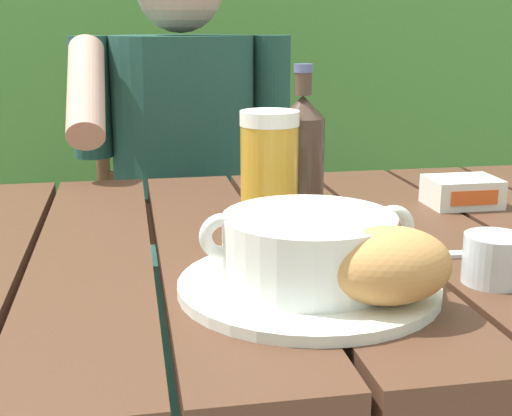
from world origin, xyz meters
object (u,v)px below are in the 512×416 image
object	(u,v)px
person_eating	(184,168)
bread_roll	(388,265)
chair_near_diner	(182,246)
soup_bowl	(309,247)
water_glass_small	(494,259)
table_knife	(394,256)
butter_tub	(462,192)
beer_glass	(269,170)
serving_plate	(308,286)
beer_bottle	(302,156)

from	to	relation	value
person_eating	bread_roll	xyz separation A→B (m)	(0.13, -0.92, 0.08)
chair_near_diner	bread_roll	bearing A→B (deg)	-83.64
soup_bowl	water_glass_small	size ratio (longest dim) A/B	3.40
water_glass_small	table_knife	distance (m)	0.13
chair_near_diner	water_glass_small	bearing A→B (deg)	-75.55
soup_bowl	butter_tub	world-z (taller)	soup_bowl
person_eating	beer_glass	xyz separation A→B (m)	(0.07, -0.60, 0.11)
serving_plate	beer_glass	xyz separation A→B (m)	(0.01, 0.25, 0.08)
chair_near_diner	beer_bottle	distance (m)	0.86
bread_roll	beer_bottle	xyz separation A→B (m)	(0.00, 0.36, 0.05)
bread_roll	water_glass_small	xyz separation A→B (m)	(0.15, 0.06, -0.02)
chair_near_diner	bread_roll	distance (m)	1.18
beer_glass	bread_roll	bearing A→B (deg)	-80.17
chair_near_diner	butter_tub	size ratio (longest dim) A/B	8.64
water_glass_small	table_knife	world-z (taller)	water_glass_small
chair_near_diner	soup_bowl	world-z (taller)	chair_near_diner
serving_plate	bread_roll	world-z (taller)	bread_roll
butter_tub	soup_bowl	bearing A→B (deg)	-136.42
soup_bowl	bread_roll	distance (m)	0.10
soup_bowl	chair_near_diner	bearing A→B (deg)	93.43
soup_bowl	beer_bottle	world-z (taller)	beer_bottle
serving_plate	beer_bottle	distance (m)	0.31
chair_near_diner	soup_bowl	distance (m)	1.11
table_knife	bread_roll	bearing A→B (deg)	-113.78
serving_plate	butter_tub	world-z (taller)	butter_tub
water_glass_small	beer_glass	bearing A→B (deg)	128.06
serving_plate	bread_roll	size ratio (longest dim) A/B	2.18
beer_glass	water_glass_small	world-z (taller)	beer_glass
person_eating	serving_plate	distance (m)	0.86
bread_roll	water_glass_small	distance (m)	0.16
beer_bottle	serving_plate	bearing A→B (deg)	-102.31
beer_bottle	butter_tub	xyz separation A→B (m)	(0.27, 0.03, -0.07)
beer_bottle	soup_bowl	bearing A→B (deg)	-102.31
person_eating	table_knife	xyz separation A→B (m)	(0.20, -0.77, 0.03)
butter_tub	table_knife	xyz separation A→B (m)	(-0.20, -0.24, -0.02)
water_glass_small	beer_bottle	bearing A→B (deg)	116.61
serving_plate	water_glass_small	world-z (taller)	water_glass_small
beer_bottle	water_glass_small	xyz separation A→B (m)	(0.15, -0.30, -0.07)
chair_near_diner	person_eating	world-z (taller)	person_eating
chair_near_diner	person_eating	distance (m)	0.32
beer_bottle	water_glass_small	bearing A→B (deg)	-63.39
soup_bowl	beer_glass	bearing A→B (deg)	88.52
chair_near_diner	person_eating	bearing A→B (deg)	-90.83
table_knife	water_glass_small	bearing A→B (deg)	-50.21
chair_near_diner	beer_bottle	xyz separation A→B (m)	(0.13, -0.77, 0.37)
serving_plate	beer_bottle	bearing A→B (deg)	77.69
chair_near_diner	table_knife	bearing A→B (deg)	-78.66
chair_near_diner	table_knife	xyz separation A→B (m)	(0.19, -0.97, 0.28)
chair_near_diner	beer_glass	distance (m)	0.88
butter_tub	table_knife	size ratio (longest dim) A/B	0.68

